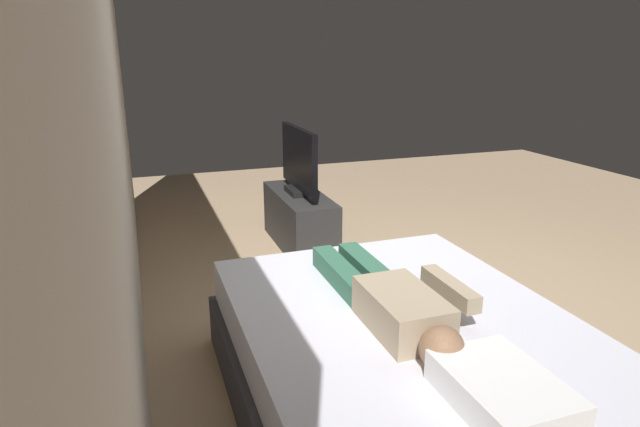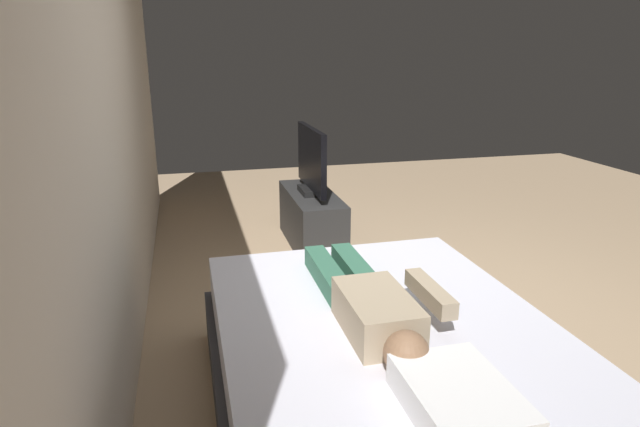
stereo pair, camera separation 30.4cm
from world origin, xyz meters
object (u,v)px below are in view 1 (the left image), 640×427
(pillow, at_px, (502,391))
(tv_stand, at_px, (300,220))
(bed, at_px, (403,367))
(person, at_px, (392,300))
(remote, at_px, (448,289))
(tv, at_px, (299,162))

(pillow, bearing_deg, tv_stand, -4.23)
(bed, height_order, person, person)
(person, bearing_deg, remote, -69.53)
(remote, bearing_deg, tv_stand, 2.74)
(bed, bearing_deg, tv_stand, -5.43)
(pillow, height_order, tv_stand, pillow)
(person, bearing_deg, tv_stand, -6.99)
(pillow, xyz_separation_m, remote, (0.88, -0.34, -0.05))
(pillow, relative_size, tv_stand, 0.44)
(remote, relative_size, tv, 0.17)
(tv_stand, bearing_deg, bed, 174.57)
(tv, bearing_deg, bed, 174.57)
(remote, bearing_deg, tv, 2.74)
(bed, height_order, tv, tv)
(person, xyz_separation_m, tv_stand, (2.42, -0.30, -0.37))
(bed, distance_m, pillow, 0.78)
(remote, distance_m, tv_stand, 2.29)
(tv, bearing_deg, person, 173.01)
(pillow, xyz_separation_m, tv_stand, (3.14, -0.23, -0.35))
(tv_stand, bearing_deg, person, 173.01)
(remote, bearing_deg, pillow, 158.81)
(bed, xyz_separation_m, remote, (0.18, -0.34, 0.29))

